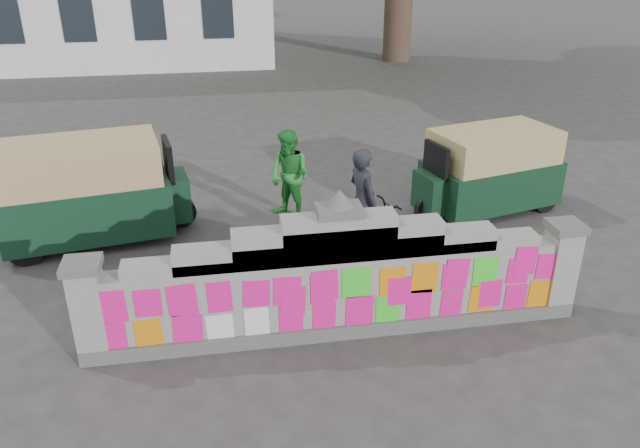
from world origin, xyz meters
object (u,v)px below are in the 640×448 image
object	(u,v)px
rickshaw_right	(488,170)
cyclist_bike	(361,236)
cyclist_rider	(362,216)
rickshaw_left	(91,190)
pedestrian	(290,176)

from	to	relation	value
rickshaw_right	cyclist_bike	bearing A→B (deg)	17.12
cyclist_rider	rickshaw_left	xyz separation A→B (m)	(-4.20, 1.65, 0.06)
cyclist_bike	pedestrian	distance (m)	2.13
cyclist_rider	rickshaw_right	distance (m)	3.23
cyclist_bike	pedestrian	size ratio (longest dim) A/B	1.14
cyclist_bike	rickshaw_left	distance (m)	4.53
pedestrian	rickshaw_right	xyz separation A→B (m)	(3.63, -0.26, -0.02)
pedestrian	cyclist_bike	bearing A→B (deg)	-19.20
pedestrian	rickshaw_left	distance (m)	3.35
cyclist_bike	cyclist_rider	size ratio (longest dim) A/B	1.12
rickshaw_left	rickshaw_right	world-z (taller)	rickshaw_left
cyclist_bike	cyclist_rider	world-z (taller)	cyclist_rider
cyclist_rider	rickshaw_right	xyz separation A→B (m)	(2.77, 1.67, -0.03)
cyclist_bike	rickshaw_right	xyz separation A→B (m)	(2.77, 1.67, 0.31)
cyclist_bike	rickshaw_left	size ratio (longest dim) A/B	0.58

